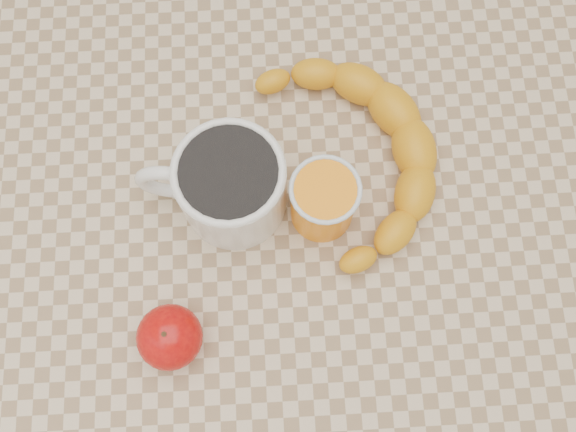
{
  "coord_description": "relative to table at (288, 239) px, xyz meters",
  "views": [
    {
      "loc": [
        -0.01,
        -0.19,
        1.45
      ],
      "look_at": [
        0.0,
        0.0,
        0.77
      ],
      "focal_mm": 40.0,
      "sensor_mm": 36.0,
      "label": 1
    }
  ],
  "objects": [
    {
      "name": "apple",
      "position": [
        -0.13,
        -0.13,
        0.12
      ],
      "size": [
        0.09,
        0.09,
        0.06
      ],
      "color": "#970508",
      "rests_on": "table"
    },
    {
      "name": "table",
      "position": [
        0.0,
        0.0,
        0.0
      ],
      "size": [
        0.8,
        0.8,
        0.75
      ],
      "color": "#CDB491",
      "rests_on": "ground"
    },
    {
      "name": "ground",
      "position": [
        0.0,
        0.0,
        -0.66
      ],
      "size": [
        3.0,
        3.0,
        0.0
      ],
      "primitive_type": "plane",
      "color": "tan",
      "rests_on": "ground"
    },
    {
      "name": "coffee_mug",
      "position": [
        -0.06,
        0.03,
        0.14
      ],
      "size": [
        0.17,
        0.13,
        0.1
      ],
      "color": "white",
      "rests_on": "table"
    },
    {
      "name": "orange_juice_glass",
      "position": [
        0.04,
        0.01,
        0.13
      ],
      "size": [
        0.08,
        0.08,
        0.09
      ],
      "color": "orange",
      "rests_on": "table"
    },
    {
      "name": "banana",
      "position": [
        0.08,
        0.07,
        0.11
      ],
      "size": [
        0.33,
        0.39,
        0.05
      ],
      "primitive_type": null,
      "rotation": [
        0.0,
        0.0,
        0.19
      ],
      "color": "orange",
      "rests_on": "table"
    }
  ]
}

